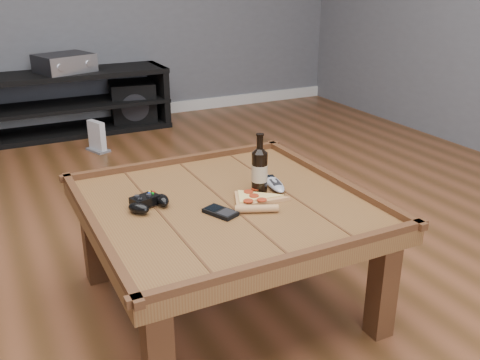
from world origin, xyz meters
name	(u,v)px	position (x,y,z in m)	size (l,w,h in m)	color
ground	(227,304)	(0.00, 0.00, 0.00)	(6.00, 6.00, 0.00)	#4B2D15
baseboard	(77,119)	(0.00, 2.99, 0.05)	(5.00, 0.02, 0.10)	silver
coffee_table	(226,216)	(0.00, 0.00, 0.39)	(1.03, 1.03, 0.48)	brown
media_console	(80,102)	(0.00, 2.75, 0.25)	(1.40, 0.45, 0.50)	black
beer_bottle	(260,169)	(0.16, 0.02, 0.55)	(0.06, 0.06, 0.24)	black
game_controller	(148,202)	(-0.27, 0.08, 0.47)	(0.17, 0.14, 0.05)	black
pizza_slice	(254,200)	(0.09, -0.05, 0.46)	(0.27, 0.32, 0.03)	tan
smartphone	(220,212)	(-0.06, -0.09, 0.46)	(0.11, 0.14, 0.02)	black
remote_control	(274,183)	(0.24, 0.05, 0.46)	(0.10, 0.20, 0.03)	#A0A4AD
av_receiver	(65,63)	(-0.09, 2.75, 0.57)	(0.48, 0.44, 0.14)	black
subwoofer	(133,103)	(0.45, 2.80, 0.18)	(0.42, 0.42, 0.36)	black
game_console	(97,138)	(-0.01, 2.18, 0.10)	(0.16, 0.20, 0.23)	slate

